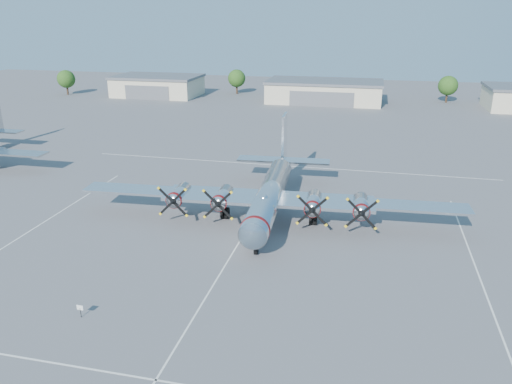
% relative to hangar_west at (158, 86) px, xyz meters
% --- Properties ---
extents(ground, '(260.00, 260.00, 0.00)m').
position_rel_hangar_west_xyz_m(ground, '(45.00, -81.96, -2.71)').
color(ground, '#4E4E51').
rests_on(ground, ground).
extents(parking_lines, '(60.00, 50.08, 0.01)m').
position_rel_hangar_west_xyz_m(parking_lines, '(45.00, -83.71, -2.71)').
color(parking_lines, silver).
rests_on(parking_lines, ground).
extents(hangar_west, '(22.60, 14.60, 5.40)m').
position_rel_hangar_west_xyz_m(hangar_west, '(0.00, 0.00, 0.00)').
color(hangar_west, beige).
rests_on(hangar_west, ground).
extents(hangar_center, '(28.60, 14.60, 5.40)m').
position_rel_hangar_west_xyz_m(hangar_center, '(45.00, -0.00, -0.00)').
color(hangar_center, beige).
rests_on(hangar_center, ground).
extents(tree_far_west, '(4.80, 4.80, 6.64)m').
position_rel_hangar_west_xyz_m(tree_far_west, '(-25.00, -3.96, 1.51)').
color(tree_far_west, '#382619').
rests_on(tree_far_west, ground).
extents(tree_west, '(4.80, 4.80, 6.64)m').
position_rel_hangar_west_xyz_m(tree_west, '(20.00, 8.04, 1.51)').
color(tree_west, '#382619').
rests_on(tree_west, ground).
extents(tree_east, '(4.80, 4.80, 6.64)m').
position_rel_hangar_west_xyz_m(tree_east, '(75.00, 6.04, 1.51)').
color(tree_east, '#382619').
rests_on(tree_east, ground).
extents(main_bomber_b29, '(42.84, 30.56, 9.13)m').
position_rel_hangar_west_xyz_m(main_bomber_b29, '(46.67, -76.18, -2.71)').
color(main_bomber_b29, silver).
rests_on(main_bomber_b29, ground).
extents(info_placard, '(0.54, 0.06, 1.02)m').
position_rel_hangar_west_xyz_m(info_placard, '(36.76, -98.89, -1.99)').
color(info_placard, black).
rests_on(info_placard, ground).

